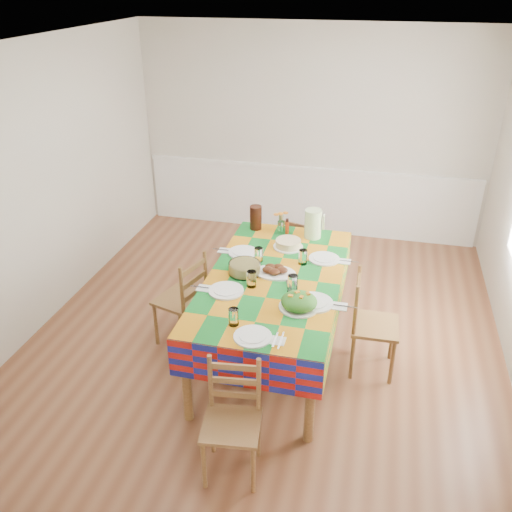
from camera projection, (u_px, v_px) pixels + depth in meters
The scene contains 22 objects.
room at pixel (269, 207), 4.80m from camera, with size 4.58×5.08×2.78m.
wainscot at pixel (308, 197), 7.33m from camera, with size 4.41×0.06×0.92m.
dining_table at pixel (274, 286), 4.78m from camera, with size 1.16×2.15×0.84m.
setting_near_head at pixel (247, 329), 3.99m from camera, with size 0.46×0.31×0.14m.
setting_left_near at pixel (235, 286), 4.53m from camera, with size 0.54×0.32×0.14m.
setting_left_far at pixel (248, 253), 5.06m from camera, with size 0.53×0.31×0.14m.
setting_right_near at pixel (307, 296), 4.40m from camera, with size 0.59×0.34×0.15m.
setting_right_far at pixel (317, 258), 4.97m from camera, with size 0.54×0.31×0.14m.
meat_platter at pixel (275, 271), 4.77m from camera, with size 0.37×0.27×0.07m.
salad_platter at pixel (299, 302), 4.27m from camera, with size 0.32×0.32×0.13m.
pasta_bowl at pixel (244, 268), 4.77m from camera, with size 0.28×0.28×0.10m.
cake at pixel (288, 244), 5.22m from camera, with size 0.29×0.29×0.08m.
serving_utensils at pixel (291, 284), 4.62m from camera, with size 0.15×0.34×0.01m.
flower_vase at pixel (281, 224), 5.49m from camera, with size 0.15×0.12×0.24m.
hot_sauce at pixel (287, 226), 5.47m from camera, with size 0.04×0.04×0.16m, color red.
green_pitcher at pixel (313, 224), 5.37m from camera, with size 0.17×0.17×0.29m, color #CEEFA8.
tea_pitcher at pixel (256, 218), 5.56m from camera, with size 0.12×0.12×0.25m, color black.
name_card at pixel (245, 343), 3.87m from camera, with size 0.08×0.02×0.02m, color white.
chair_near at pixel (232, 421), 3.75m from camera, with size 0.44×0.42×0.89m.
chair_far at pixel (298, 249), 6.10m from camera, with size 0.47×0.45×0.86m.
chair_left at pixel (184, 300), 5.08m from camera, with size 0.50×0.52×0.95m.
chair_right at pixel (370, 325), 4.73m from camera, with size 0.41×0.43×0.95m.
Camera 1 is at (0.94, -4.34, 3.20)m, focal length 38.00 mm.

